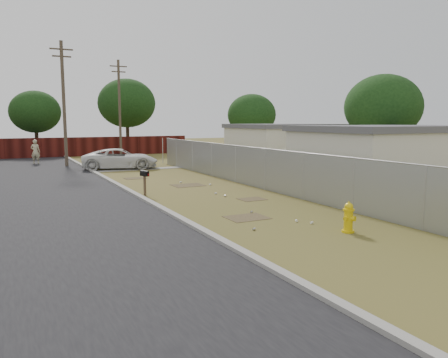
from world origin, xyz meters
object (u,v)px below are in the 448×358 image
mailbox (145,176)px  pickup_truck (120,159)px  fire_hydrant (349,218)px  pedestrian (35,152)px

mailbox → pickup_truck: pickup_truck is taller
fire_hydrant → pickup_truck: pickup_truck is taller
mailbox → pedestrian: pedestrian is taller
mailbox → fire_hydrant: bearing=-68.9°
mailbox → pickup_truck: (1.68, 11.34, -0.18)m
pickup_truck → pedestrian: 8.28m
mailbox → pickup_truck: bearing=81.6°
fire_hydrant → pickup_truck: (-1.84, 20.48, 0.27)m
mailbox → pedestrian: bearing=100.4°
pedestrian → mailbox: bearing=122.6°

